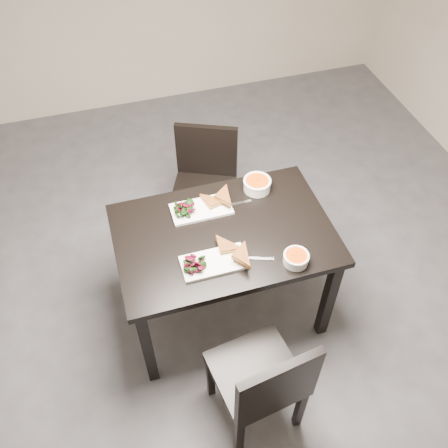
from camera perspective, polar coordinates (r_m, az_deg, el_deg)
The scene contains 15 objects.
ground at distance 3.29m, azimuth -2.55°, elevation -9.79°, with size 5.00×5.00×0.00m, color #47474C.
room_shell at distance 2.00m, azimuth -4.40°, elevation 19.58°, with size 5.02×5.02×2.81m.
table at distance 2.76m, azimuth -0.00°, elevation -2.35°, with size 1.20×0.80×0.75m.
chair_near at distance 2.52m, azimuth 4.73°, elevation -17.90°, with size 0.48×0.48×0.85m.
chair_far at distance 3.38m, azimuth -2.25°, elevation 5.21°, with size 0.55×0.55×0.85m.
plate_near at distance 2.55m, azimuth -1.16°, elevation -4.50°, with size 0.34×0.17×0.02m, color white.
sandwich_near at distance 2.54m, azimuth 0.14°, elevation -3.41°, with size 0.17×0.13×0.06m, color #A85823, non-canonical shape.
salad_near at distance 2.51m, azimuth -3.38°, elevation -4.57°, with size 0.11×0.10×0.05m, color black, non-canonical shape.
soup_bowl_near at distance 2.56m, azimuth 8.42°, elevation -3.94°, with size 0.14×0.14×0.06m.
cutlery_near at distance 2.58m, azimuth 3.86°, elevation -4.03°, with size 0.18×0.02×0.00m, color silver.
plate_far at distance 2.80m, azimuth -2.67°, elevation 1.75°, with size 0.34×0.17×0.02m, color white.
sandwich_far at distance 2.77m, azimuth -1.32°, elevation 2.34°, with size 0.17×0.13×0.06m, color #A85823, non-canonical shape.
salad_far at distance 2.76m, azimuth -4.70°, elevation 1.77°, with size 0.11×0.10×0.05m, color black, non-canonical shape.
soup_bowl_far at distance 2.90m, azimuth 3.89°, elevation 4.70°, with size 0.17×0.17×0.07m.
cutlery_far at distance 2.84m, azimuth 1.44°, elevation 2.40°, with size 0.18×0.02×0.00m, color silver.
Camera 1 is at (-0.37, -1.72, 2.78)m, focal length 39.14 mm.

